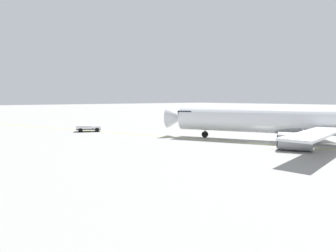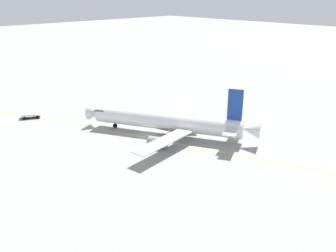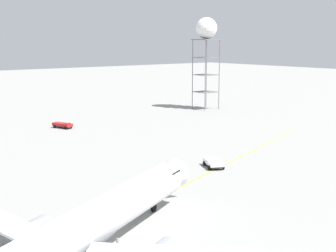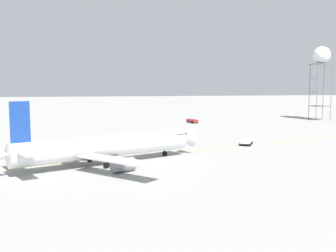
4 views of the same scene
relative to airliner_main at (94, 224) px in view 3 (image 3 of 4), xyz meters
name	(u,v)px [view 3 (image 3 of 4)]	position (x,y,z in m)	size (l,w,h in m)	color
ground_plane	(98,235)	(-2.70, -3.87, -3.13)	(600.00, 600.00, 0.00)	gray
airliner_main	(94,224)	(0.00, 0.00, 0.00)	(38.21, 32.39, 12.10)	white
pushback_tug_truck	(213,163)	(-33.59, -17.78, -2.32)	(4.28, 5.32, 1.30)	#232326
ops_pickup_truck	(62,125)	(-31.15, -68.46, -2.32)	(3.49, 5.58, 1.41)	#232326
radar_tower	(206,32)	(-82.21, -72.34, 20.49)	(6.64, 6.64, 28.03)	slate
taxiway_centreline	(61,247)	(2.05, -3.43, -3.12)	(147.38, 55.11, 0.01)	yellow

